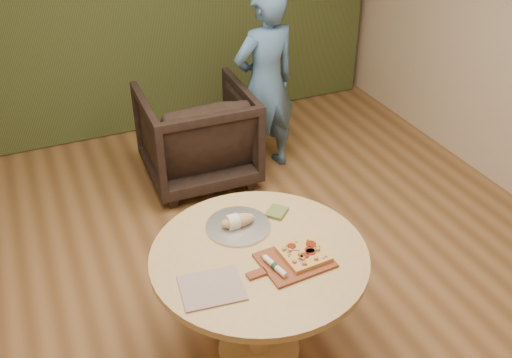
{
  "coord_description": "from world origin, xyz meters",
  "views": [
    {
      "loc": [
        -1.01,
        -2.25,
        2.69
      ],
      "look_at": [
        0.08,
        0.25,
        0.92
      ],
      "focal_mm": 40.0,
      "sensor_mm": 36.0,
      "label": 1
    }
  ],
  "objects": [
    {
      "name": "room_shell",
      "position": [
        0.0,
        0.0,
        1.4
      ],
      "size": [
        5.04,
        6.04,
        2.84
      ],
      "color": "olive",
      "rests_on": "ground"
    },
    {
      "name": "pedestal_table",
      "position": [
        -0.09,
        -0.17,
        0.61
      ],
      "size": [
        1.14,
        1.14,
        0.75
      ],
      "rotation": [
        0.0,
        0.0,
        0.17
      ],
      "color": "tan",
      "rests_on": "ground"
    },
    {
      "name": "pizza_paddle",
      "position": [
        0.04,
        -0.3,
        0.76
      ],
      "size": [
        0.46,
        0.3,
        0.01
      ],
      "rotation": [
        0.0,
        0.0,
        0.07
      ],
      "color": "brown",
      "rests_on": "pedestal_table"
    },
    {
      "name": "flatbread_pizza",
      "position": [
        0.11,
        -0.29,
        0.78
      ],
      "size": [
        0.23,
        0.23,
        0.04
      ],
      "rotation": [
        0.0,
        0.0,
        0.07
      ],
      "color": "#E6B35A",
      "rests_on": "pizza_paddle"
    },
    {
      "name": "cutlery_roll",
      "position": [
        -0.07,
        -0.32,
        0.78
      ],
      "size": [
        0.07,
        0.2,
        0.03
      ],
      "rotation": [
        0.0,
        0.0,
        0.22
      ],
      "color": "#EDE5CD",
      "rests_on": "pizza_paddle"
    },
    {
      "name": "newspaper",
      "position": [
        -0.4,
        -0.32,
        0.76
      ],
      "size": [
        0.33,
        0.28,
        0.01
      ],
      "primitive_type": "cube",
      "rotation": [
        0.0,
        0.0,
        -0.12
      ],
      "color": "beige",
      "rests_on": "pedestal_table"
    },
    {
      "name": "serving_tray",
      "position": [
        -0.1,
        0.08,
        0.76
      ],
      "size": [
        0.36,
        0.36,
        0.02
      ],
      "color": "silver",
      "rests_on": "pedestal_table"
    },
    {
      "name": "bread_roll",
      "position": [
        -0.11,
        0.08,
        0.79
      ],
      "size": [
        0.19,
        0.09,
        0.09
      ],
      "color": "tan",
      "rests_on": "serving_tray"
    },
    {
      "name": "green_packet",
      "position": [
        0.14,
        0.11,
        0.76
      ],
      "size": [
        0.16,
        0.15,
        0.02
      ],
      "primitive_type": "cube",
      "rotation": [
        0.0,
        0.0,
        0.73
      ],
      "color": "#4C5B29",
      "rests_on": "pedestal_table"
    },
    {
      "name": "armchair",
      "position": [
        0.21,
        1.79,
        0.45
      ],
      "size": [
        0.89,
        0.84,
        0.9
      ],
      "primitive_type": "imported",
      "rotation": [
        0.0,
        0.0,
        3.11
      ],
      "color": "black",
      "rests_on": "ground"
    },
    {
      "name": "person_standing",
      "position": [
        0.8,
        1.72,
        0.79
      ],
      "size": [
        0.63,
        0.47,
        1.59
      ],
      "primitive_type": "imported",
      "rotation": [
        0.0,
        0.0,
        3.3
      ],
      "color": "teal",
      "rests_on": "ground"
    }
  ]
}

